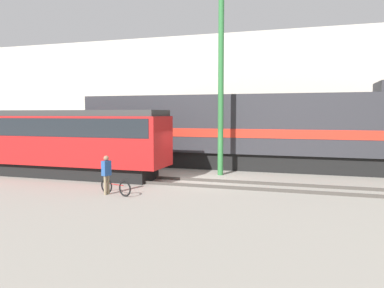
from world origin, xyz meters
TOP-DOWN VIEW (x-y plane):
  - ground_plane at (0.00, 0.00)m, footprint 120.00×120.00m
  - track_near at (0.00, -0.95)m, footprint 60.00×1.50m
  - track_far at (0.00, 4.80)m, footprint 60.00×1.51m
  - building_backdrop at (0.00, 13.77)m, footprint 47.93×6.00m
  - freight_locomotive at (1.65, 4.80)m, footprint 20.22×3.04m
  - streetcar at (-7.27, -0.95)m, footprint 11.51×2.54m
  - bicycle at (-2.33, -4.23)m, footprint 1.64×0.65m
  - person at (-2.72, -4.26)m, footprint 0.32×0.41m
  - utility_pole_left at (0.62, 1.92)m, footprint 0.30×0.30m

SIDE VIEW (x-z plane):
  - ground_plane at x=0.00m, z-range 0.00..0.00m
  - track_near at x=0.00m, z-range 0.00..0.14m
  - track_far at x=0.00m, z-range 0.00..0.14m
  - bicycle at x=-2.33m, z-range -0.03..0.68m
  - person at x=-2.72m, z-range 0.17..1.77m
  - streetcar at x=-7.27m, z-range 0.25..3.73m
  - freight_locomotive at x=1.65m, z-range -0.18..4.83m
  - building_backdrop at x=0.00m, z-range 0.00..9.43m
  - utility_pole_left at x=0.62m, z-range 0.00..9.71m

